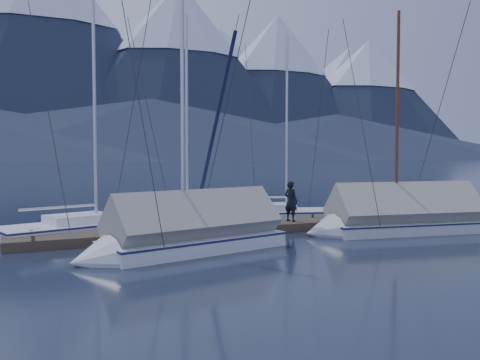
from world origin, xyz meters
name	(u,v)px	position (x,y,z in m)	size (l,w,h in m)	color
ground	(262,240)	(0.00, 0.00, 0.00)	(1000.00, 1000.00, 0.00)	black
mountain_range	(27,74)	(4.12, 370.45, 58.65)	(877.00, 584.00, 150.50)	#475675
dock	(240,230)	(0.00, 2.00, 0.11)	(18.00, 1.50, 0.54)	#382D23
mooring_posts	(229,225)	(-0.50, 2.00, 0.35)	(15.12, 1.52, 0.35)	#382D23
sailboat_open_left	(109,227)	(-4.92, 4.54, 0.18)	(8.21, 4.38, 10.45)	white
sailboat_open_mid	(197,222)	(-0.88, 4.77, 0.18)	(8.11, 4.07, 10.33)	silver
sailboat_open_right	(297,216)	(4.38, 4.77, 0.17)	(7.81, 4.22, 9.95)	silver
sailboat_covered_near	(392,221)	(5.76, -0.61, 0.50)	(8.08, 3.75, 10.13)	silver
sailboat_covered_far	(179,238)	(-3.59, -1.04, 0.51)	(7.72, 3.81, 10.40)	white
person	(291,201)	(2.46, 2.05, 1.22)	(0.64, 0.42, 1.76)	black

